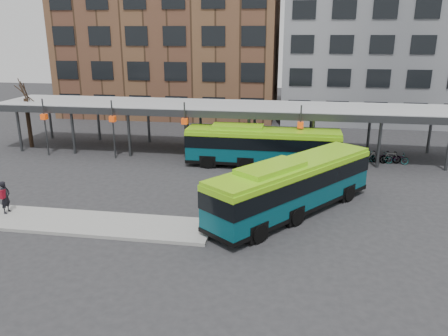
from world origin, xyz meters
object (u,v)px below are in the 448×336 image
tree (29,121)px  pedestrian (5,197)px  bus_front (293,185)px  bus_rear (262,145)px

tree → pedestrian: 16.46m
tree → bus_front: tree is taller
bus_front → pedestrian: size_ratio=5.91×
bus_rear → bus_front: bearing=-74.3°
tree → pedestrian: (7.61, -14.54, -1.30)m
bus_front → pedestrian: bus_front is taller
tree → bus_rear: tree is taller
bus_front → bus_rear: bearing=53.0°
tree → bus_front: bearing=-26.2°
tree → bus_rear: (21.15, -2.66, -0.75)m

